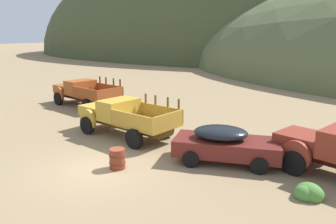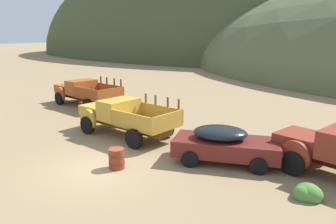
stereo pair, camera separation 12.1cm
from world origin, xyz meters
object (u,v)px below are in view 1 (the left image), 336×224
at_px(car_oxblood, 230,144).
at_px(truck_oxide_orange, 82,92).
at_px(oil_drum_foreground, 117,159).
at_px(truck_faded_yellow, 121,116).

bearing_deg(car_oxblood, truck_oxide_orange, 143.49).
xyz_separation_m(truck_oxide_orange, oil_drum_foreground, (9.96, -7.99, -0.59)).
relative_size(truck_oxide_orange, car_oxblood, 1.31).
xyz_separation_m(truck_faded_yellow, car_oxblood, (6.47, -0.83, -0.19)).
xyz_separation_m(truck_oxide_orange, truck_faded_yellow, (7.13, -4.25, -0.00)).
xyz_separation_m(truck_faded_yellow, oil_drum_foreground, (2.83, -3.74, -0.59)).
relative_size(truck_oxide_orange, truck_faded_yellow, 1.04).
relative_size(truck_oxide_orange, oil_drum_foreground, 7.73).
bearing_deg(oil_drum_foreground, car_oxblood, 38.67).
bearing_deg(truck_oxide_orange, oil_drum_foreground, 152.47).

